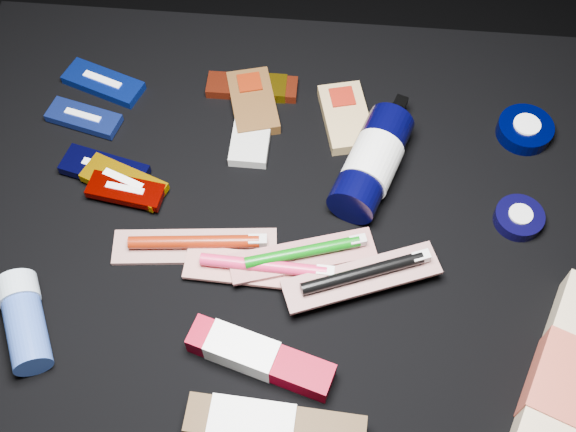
# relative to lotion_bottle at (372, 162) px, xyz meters

# --- Properties ---
(ground) EXTENTS (3.00, 3.00, 0.00)m
(ground) POSITION_rel_lotion_bottle_xyz_m (-0.12, -0.10, -0.43)
(ground) COLOR black
(ground) RESTS_ON ground
(cloth_table) EXTENTS (0.98, 0.78, 0.40)m
(cloth_table) POSITION_rel_lotion_bottle_xyz_m (-0.12, -0.10, -0.23)
(cloth_table) COLOR black
(cloth_table) RESTS_ON ground
(luna_bar_0) EXTENTS (0.13, 0.08, 0.02)m
(luna_bar_0) POSITION_rel_lotion_bottle_xyz_m (-0.40, 0.13, -0.03)
(luna_bar_0) COLOR navy
(luna_bar_0) RESTS_ON cloth_table
(luna_bar_1) EXTENTS (0.11, 0.07, 0.01)m
(luna_bar_1) POSITION_rel_lotion_bottle_xyz_m (-0.42, 0.06, -0.02)
(luna_bar_1) COLOR navy
(luna_bar_1) RESTS_ON cloth_table
(luna_bar_2) EXTENTS (0.13, 0.07, 0.02)m
(luna_bar_2) POSITION_rel_lotion_bottle_xyz_m (-0.37, -0.03, -0.02)
(luna_bar_2) COLOR black
(luna_bar_2) RESTS_ON cloth_table
(luna_bar_3) EXTENTS (0.12, 0.08, 0.02)m
(luna_bar_3) POSITION_rel_lotion_bottle_xyz_m (-0.33, -0.05, -0.02)
(luna_bar_3) COLOR #C28500
(luna_bar_3) RESTS_ON cloth_table
(luna_bar_4) EXTENTS (0.11, 0.05, 0.01)m
(luna_bar_4) POSITION_rel_lotion_bottle_xyz_m (-0.33, -0.06, -0.02)
(luna_bar_4) COLOR #6B0300
(luna_bar_4) RESTS_ON cloth_table
(clif_bar_0) EXTENTS (0.09, 0.13, 0.02)m
(clif_bar_0) POSITION_rel_lotion_bottle_xyz_m (-0.18, 0.11, -0.02)
(clif_bar_0) COLOR #4D2F13
(clif_bar_0) RESTS_ON cloth_table
(clif_bar_1) EXTENTS (0.05, 0.10, 0.02)m
(clif_bar_1) POSITION_rel_lotion_bottle_xyz_m (-0.17, 0.05, -0.03)
(clif_bar_1) COLOR #BABAB3
(clif_bar_1) RESTS_ON cloth_table
(clif_bar_2) EXTENTS (0.09, 0.13, 0.02)m
(clif_bar_2) POSITION_rel_lotion_bottle_xyz_m (-0.04, 0.10, -0.02)
(clif_bar_2) COLOR tan
(clif_bar_2) RESTS_ON cloth_table
(power_bar) EXTENTS (0.13, 0.04, 0.02)m
(power_bar) POSITION_rel_lotion_bottle_xyz_m (-0.17, 0.14, -0.03)
(power_bar) COLOR maroon
(power_bar) RESTS_ON cloth_table
(lotion_bottle) EXTENTS (0.12, 0.21, 0.07)m
(lotion_bottle) POSITION_rel_lotion_bottle_xyz_m (0.00, 0.00, 0.00)
(lotion_bottle) COLOR black
(lotion_bottle) RESTS_ON cloth_table
(cream_tin_upper) EXTENTS (0.08, 0.08, 0.02)m
(cream_tin_upper) POSITION_rel_lotion_bottle_xyz_m (0.22, 0.09, -0.02)
(cream_tin_upper) COLOR black
(cream_tin_upper) RESTS_ON cloth_table
(cream_tin_lower) EXTENTS (0.07, 0.07, 0.02)m
(cream_tin_lower) POSITION_rel_lotion_bottle_xyz_m (0.20, -0.06, -0.02)
(cream_tin_lower) COLOR black
(cream_tin_lower) RESTS_ON cloth_table
(bodywash_bottle) EXTENTS (0.16, 0.24, 0.05)m
(bodywash_bottle) POSITION_rel_lotion_bottle_xyz_m (0.24, -0.27, -0.01)
(bodywash_bottle) COLOR #CEB68D
(bodywash_bottle) RESTS_ON cloth_table
(deodorant_stick) EXTENTS (0.10, 0.13, 0.05)m
(deodorant_stick) POSITION_rel_lotion_bottle_xyz_m (-0.41, -0.26, -0.01)
(deodorant_stick) COLOR #2E4C9D
(deodorant_stick) RESTS_ON cloth_table
(toothbrush_pack_0) EXTENTS (0.22, 0.07, 0.02)m
(toothbrush_pack_0) POSITION_rel_lotion_bottle_xyz_m (-0.22, -0.13, -0.02)
(toothbrush_pack_0) COLOR #BBB2AE
(toothbrush_pack_0) RESTS_ON cloth_table
(toothbrush_pack_1) EXTENTS (0.20, 0.05, 0.02)m
(toothbrush_pack_1) POSITION_rel_lotion_bottle_xyz_m (-0.13, -0.16, -0.02)
(toothbrush_pack_1) COLOR #BCB5B0
(toothbrush_pack_1) RESTS_ON cloth_table
(toothbrush_pack_2) EXTENTS (0.19, 0.10, 0.02)m
(toothbrush_pack_2) POSITION_rel_lotion_bottle_xyz_m (-0.08, -0.14, -0.01)
(toothbrush_pack_2) COLOR #B0AAA5
(toothbrush_pack_2) RESTS_ON cloth_table
(toothbrush_pack_3) EXTENTS (0.20, 0.12, 0.02)m
(toothbrush_pack_3) POSITION_rel_lotion_bottle_xyz_m (-0.00, -0.17, -0.00)
(toothbrush_pack_3) COLOR #B3ADA8
(toothbrush_pack_3) RESTS_ON cloth_table
(toothpaste_carton_red) EXTENTS (0.18, 0.09, 0.03)m
(toothpaste_carton_red) POSITION_rel_lotion_bottle_xyz_m (-0.13, -0.28, -0.02)
(toothpaste_carton_red) COLOR maroon
(toothpaste_carton_red) RESTS_ON cloth_table
(toothpaste_carton_green) EXTENTS (0.20, 0.05, 0.04)m
(toothpaste_carton_green) POSITION_rel_lotion_bottle_xyz_m (-0.11, -0.36, -0.01)
(toothpaste_carton_green) COLOR #35220D
(toothpaste_carton_green) RESTS_ON cloth_table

